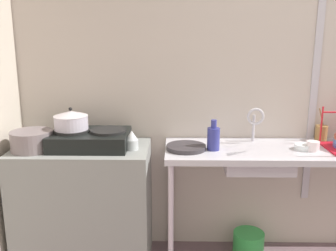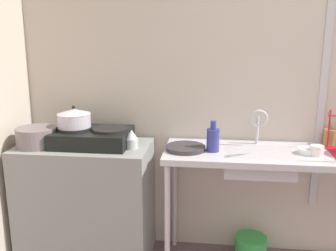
# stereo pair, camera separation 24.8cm
# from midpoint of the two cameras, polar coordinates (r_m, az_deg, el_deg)

# --- Properties ---
(wall_metal_strip) EXTENTS (0.05, 0.01, 2.08)m
(wall_metal_strip) POSITION_cam_midpoint_polar(r_m,az_deg,el_deg) (2.80, 25.43, 8.77)
(wall_metal_strip) COLOR #BDBAC2
(counter_concrete) EXTENTS (0.91, 0.52, 0.86)m
(counter_concrete) POSITION_cam_midpoint_polar(r_m,az_deg,el_deg) (2.78, -9.74, -11.48)
(counter_concrete) COLOR gray
(counter_concrete) RESTS_ON ground
(counter_sink) EXTENTS (1.44, 0.52, 0.86)m
(counter_sink) POSITION_cam_midpoint_polar(r_m,az_deg,el_deg) (2.59, 18.51, -5.37)
(counter_sink) COLOR #BDBAC2
(counter_sink) RESTS_ON ground
(stove) EXTENTS (0.52, 0.38, 0.12)m
(stove) POSITION_cam_midpoint_polar(r_m,az_deg,el_deg) (2.59, -8.83, -1.74)
(stove) COLOR black
(stove) RESTS_ON counter_concrete
(pot_on_left_burner) EXTENTS (0.23, 0.23, 0.15)m
(pot_on_left_burner) POSITION_cam_midpoint_polar(r_m,az_deg,el_deg) (2.60, -11.56, 1.13)
(pot_on_left_burner) COLOR silver
(pot_on_left_burner) RESTS_ON stove
(pot_beside_stove) EXTENTS (0.27, 0.27, 0.13)m
(pot_beside_stove) POSITION_cam_midpoint_polar(r_m,az_deg,el_deg) (2.65, -16.98, -1.72)
(pot_beside_stove) COLOR slate
(pot_beside_stove) RESTS_ON counter_concrete
(percolator) EXTENTS (0.09, 0.09, 0.13)m
(percolator) POSITION_cam_midpoint_polar(r_m,az_deg,el_deg) (2.49, -2.76, -2.17)
(percolator) COLOR silver
(percolator) RESTS_ON counter_concrete
(sink_basin) EXTENTS (0.45, 0.32, 0.14)m
(sink_basin) POSITION_cam_midpoint_polar(r_m,az_deg,el_deg) (2.55, 16.38, -5.41)
(sink_basin) COLOR #BDBAC2
(sink_basin) RESTS_ON counter_sink
(faucet) EXTENTS (0.12, 0.07, 0.25)m
(faucet) POSITION_cam_midpoint_polar(r_m,az_deg,el_deg) (2.63, 16.35, 0.61)
(faucet) COLOR #BDBAC2
(faucet) RESTS_ON counter_sink
(frying_pan) EXTENTS (0.26, 0.26, 0.03)m
(frying_pan) POSITION_cam_midpoint_polar(r_m,az_deg,el_deg) (2.48, 5.58, -3.47)
(frying_pan) COLOR #332E32
(frying_pan) RESTS_ON counter_sink
(cup_by_rack) EXTENTS (0.08, 0.08, 0.06)m
(cup_by_rack) POSITION_cam_midpoint_polar(r_m,az_deg,el_deg) (2.58, 24.43, -3.55)
(cup_by_rack) COLOR white
(cup_by_rack) RESTS_ON counter_sink
(small_bowl_on_drainboard) EXTENTS (0.11, 0.11, 0.04)m
(small_bowl_on_drainboard) POSITION_cam_midpoint_polar(r_m,az_deg,el_deg) (2.59, 23.04, -3.66)
(small_bowl_on_drainboard) COLOR white
(small_bowl_on_drainboard) RESTS_ON counter_sink
(bottle_by_sink) EXTENTS (0.08, 0.08, 0.20)m
(bottle_by_sink) POSITION_cam_midpoint_polar(r_m,az_deg,el_deg) (2.45, 9.79, -2.12)
(bottle_by_sink) COLOR navy
(bottle_by_sink) RESTS_ON counter_sink
(utensil_jar) EXTENTS (0.08, 0.08, 0.24)m
(utensil_jar) POSITION_cam_midpoint_polar(r_m,az_deg,el_deg) (2.85, 25.85, -1.62)
(utensil_jar) COLOR olive
(utensil_jar) RESTS_ON counter_sink
(bucket_on_floor) EXTENTS (0.23, 0.23, 0.18)m
(bucket_on_floor) POSITION_cam_midpoint_polar(r_m,az_deg,el_deg) (2.94, 15.05, -17.79)
(bucket_on_floor) COLOR green
(bucket_on_floor) RESTS_ON ground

